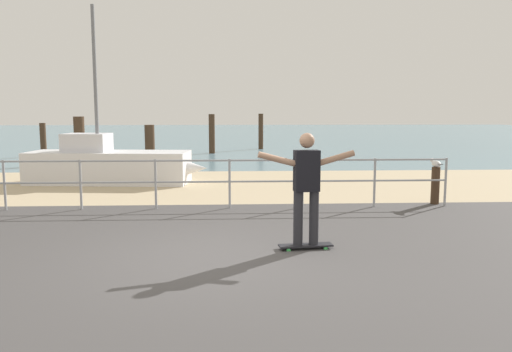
{
  "coord_description": "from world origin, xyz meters",
  "views": [
    {
      "loc": [
        0.21,
        -7.01,
        2.08
      ],
      "look_at": [
        0.66,
        2.0,
        0.9
      ],
      "focal_mm": 36.19,
      "sensor_mm": 36.0,
      "label": 1
    }
  ],
  "objects_px": {
    "sailboat": "(115,165)",
    "seagull": "(436,163)",
    "skateboard": "(306,246)",
    "skateboarder": "(306,182)",
    "bollard_short": "(435,186)"
  },
  "relations": [
    {
      "from": "skateboarder",
      "to": "sailboat",
      "type": "bearing_deg",
      "value": 121.5
    },
    {
      "from": "sailboat",
      "to": "seagull",
      "type": "distance_m",
      "value": 8.47
    },
    {
      "from": "sailboat",
      "to": "skateboard",
      "type": "height_order",
      "value": "sailboat"
    },
    {
      "from": "skateboarder",
      "to": "bollard_short",
      "type": "bearing_deg",
      "value": 46.19
    },
    {
      "from": "skateboarder",
      "to": "bollard_short",
      "type": "height_order",
      "value": "skateboarder"
    },
    {
      "from": "bollard_short",
      "to": "skateboard",
      "type": "bearing_deg",
      "value": -133.81
    },
    {
      "from": "skateboard",
      "to": "seagull",
      "type": "height_order",
      "value": "seagull"
    },
    {
      "from": "skateboarder",
      "to": "seagull",
      "type": "bearing_deg",
      "value": 46.34
    },
    {
      "from": "sailboat",
      "to": "bollard_short",
      "type": "relative_size",
      "value": 6.07
    },
    {
      "from": "skateboarder",
      "to": "bollard_short",
      "type": "xyz_separation_m",
      "value": [
        3.34,
        3.48,
        -0.6
      ]
    },
    {
      "from": "skateboarder",
      "to": "seagull",
      "type": "xyz_separation_m",
      "value": [
        3.34,
        3.5,
        -0.11
      ]
    },
    {
      "from": "skateboard",
      "to": "seagull",
      "type": "relative_size",
      "value": 1.68
    },
    {
      "from": "sailboat",
      "to": "bollard_short",
      "type": "distance_m",
      "value": 8.47
    },
    {
      "from": "sailboat",
      "to": "seagull",
      "type": "relative_size",
      "value": 10.31
    },
    {
      "from": "sailboat",
      "to": "bollard_short",
      "type": "xyz_separation_m",
      "value": [
        7.67,
        -3.59,
        -0.11
      ]
    }
  ]
}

